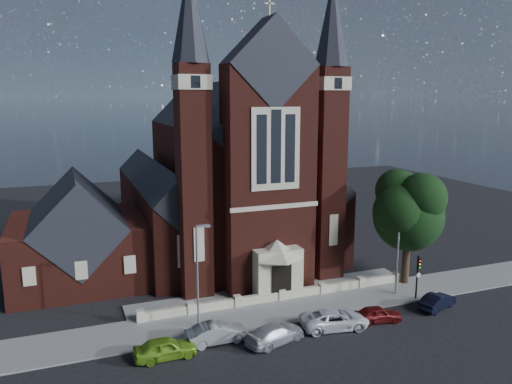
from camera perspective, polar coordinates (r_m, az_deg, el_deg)
ground at (r=51.52m, az=-0.98°, el=-8.82°), size 120.00×120.00×0.00m
pavement_strip at (r=42.51m, az=4.02°, el=-13.26°), size 60.00×5.00×0.12m
forecourt_paving at (r=45.87m, az=1.87°, el=-11.37°), size 26.00×3.00×0.14m
forecourt_wall at (r=44.18m, az=2.90°, el=-12.28°), size 24.00×0.40×0.90m
church at (r=56.78m, az=-3.76°, el=1.55°), size 20.01×34.90×29.20m
parish_hall at (r=50.38m, az=-19.66°, el=-5.14°), size 12.00×12.20×10.24m
street_tree at (r=47.72m, az=17.36°, el=-2.22°), size 6.40×6.60×10.70m
street_lamp_left at (r=37.87m, az=-6.60°, el=-8.90°), size 1.16×0.22×8.09m
street_lamp_right at (r=45.51m, az=16.03°, el=-5.85°), size 1.16×0.22×8.09m
traffic_signal at (r=45.49m, az=18.02°, el=-8.64°), size 0.28×0.42×4.00m
car_lime_van at (r=35.65m, az=-10.31°, el=-17.14°), size 4.26×1.74×1.45m
car_silver_a at (r=37.12m, az=-4.49°, el=-15.78°), size 4.48×1.63×1.47m
car_silver_b at (r=37.09m, az=2.20°, el=-15.87°), size 5.02×3.22×1.35m
car_white_suv at (r=39.51m, az=8.99°, el=-14.16°), size 5.57×3.19×1.46m
car_dark_red at (r=41.22m, az=13.74°, el=-13.40°), size 3.93×2.11×1.27m
car_navy at (r=44.92m, az=19.98°, el=-11.66°), size 4.17×2.63×1.30m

